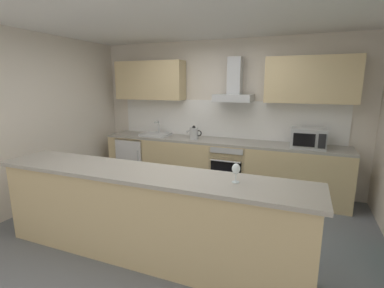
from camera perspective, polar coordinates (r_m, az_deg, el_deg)
ground at (r=3.78m, az=-2.25°, el=-17.48°), size 5.76×4.83×0.02m
ceiling at (r=3.37m, az=-2.65°, el=25.02°), size 5.76×4.83×0.02m
wall_back at (r=5.18m, az=6.61°, el=5.88°), size 5.76×0.12×2.60m
wall_left at (r=4.86m, az=-29.72°, el=3.96°), size 0.12×4.83×2.60m
backsplash_tile at (r=5.12m, az=6.38°, el=5.02°), size 4.05×0.02×0.66m
counter_back at (r=4.99m, az=5.22°, el=-4.30°), size 4.19×0.60×0.90m
counter_island at (r=3.13m, az=-9.62°, el=-13.93°), size 3.48×0.64×0.97m
upper_cabinets at (r=4.93m, az=6.06°, el=12.68°), size 4.13×0.32×0.70m
oven at (r=4.90m, az=7.69°, el=-4.53°), size 0.60×0.62×0.80m
refrigerator at (r=5.64m, az=-11.10°, el=-2.80°), size 0.58×0.60×0.85m
microwave at (r=4.61m, az=22.45°, el=1.12°), size 0.50×0.38×0.30m
sink at (r=5.33m, az=-7.32°, el=1.99°), size 0.50×0.40×0.26m
kettle at (r=4.94m, az=0.40°, el=2.21°), size 0.29×0.15×0.24m
range_hood at (r=4.83m, az=8.53°, el=11.17°), size 0.62×0.45×0.72m
wine_glass at (r=2.59m, az=8.88°, el=-5.09°), size 0.08×0.08×0.18m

